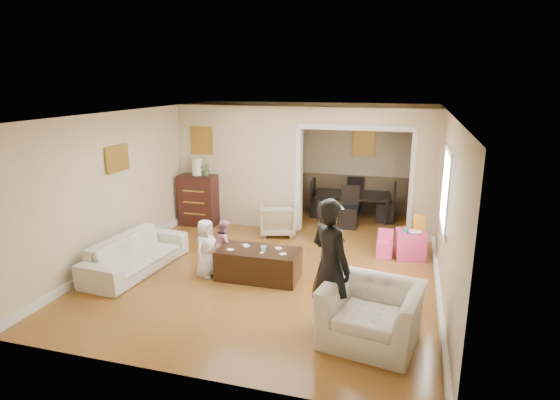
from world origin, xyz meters
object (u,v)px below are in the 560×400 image
(child_toddler, at_px, (331,243))
(child_kneel_a, at_px, (206,248))
(cyan_cup, at_px, (406,230))
(coffee_table, at_px, (259,264))
(coffee_cup, at_px, (263,249))
(armchair_front, at_px, (371,314))
(armchair_back, at_px, (278,219))
(adult_person, at_px, (330,266))
(table_lamp, at_px, (197,167))
(play_table, at_px, (411,245))
(dining_table, at_px, (352,207))
(sofa, at_px, (136,254))
(dresser, at_px, (199,200))
(child_kneel_b, at_px, (225,244))

(child_toddler, bearing_deg, child_kneel_a, -15.33)
(cyan_cup, bearing_deg, coffee_table, -145.29)
(cyan_cup, relative_size, child_kneel_a, 0.08)
(coffee_cup, xyz_separation_m, child_toddler, (0.95, 0.80, -0.09))
(armchair_front, distance_m, child_kneel_a, 3.03)
(armchair_back, height_order, adult_person, adult_person)
(table_lamp, height_order, adult_person, adult_person)
(table_lamp, height_order, cyan_cup, table_lamp)
(armchair_front, relative_size, play_table, 2.25)
(play_table, distance_m, dining_table, 2.49)
(sofa, distance_m, dresser, 2.65)
(dining_table, bearing_deg, cyan_cup, -66.30)
(coffee_cup, distance_m, dining_table, 3.88)
(armchair_back, height_order, play_table, armchair_back)
(table_lamp, height_order, dining_table, table_lamp)
(child_kneel_a, xyz_separation_m, child_toddler, (1.90, 0.90, -0.04))
(dining_table, distance_m, child_kneel_a, 4.30)
(coffee_table, relative_size, play_table, 2.57)
(dining_table, distance_m, child_kneel_b, 3.82)
(coffee_cup, bearing_deg, dining_table, 76.19)
(table_lamp, distance_m, dining_table, 3.62)
(table_lamp, bearing_deg, adult_person, -45.52)
(armchair_front, relative_size, table_lamp, 3.17)
(child_kneel_a, bearing_deg, child_kneel_b, -9.11)
(child_kneel_a, distance_m, child_toddler, 2.10)
(child_kneel_b, bearing_deg, play_table, -87.47)
(adult_person, relative_size, child_kneel_b, 2.10)
(child_toddler, bearing_deg, table_lamp, -67.25)
(dresser, distance_m, child_toddler, 3.62)
(sofa, distance_m, cyan_cup, 4.70)
(child_toddler, bearing_deg, dining_table, -130.19)
(armchair_back, height_order, coffee_cup, armchair_back)
(armchair_front, bearing_deg, dining_table, 109.98)
(armchair_back, xyz_separation_m, coffee_cup, (0.41, -2.25, 0.21))
(play_table, bearing_deg, child_toddler, -146.56)
(child_kneel_b, bearing_deg, cyan_cup, -87.59)
(coffee_cup, bearing_deg, play_table, 36.40)
(sofa, relative_size, dining_table, 1.21)
(dresser, distance_m, coffee_cup, 3.33)
(play_table, bearing_deg, armchair_front, -98.31)
(dresser, height_order, adult_person, adult_person)
(cyan_cup, bearing_deg, armchair_front, -96.53)
(play_table, bearing_deg, sofa, -157.13)
(table_lamp, height_order, coffee_table, table_lamp)
(play_table, height_order, child_toddler, child_toddler)
(armchair_front, height_order, dining_table, armchair_front)
(coffee_table, height_order, child_kneel_b, child_kneel_b)
(dresser, xyz_separation_m, adult_person, (3.56, -3.62, 0.32))
(table_lamp, bearing_deg, armchair_front, -42.54)
(table_lamp, distance_m, child_kneel_b, 2.70)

